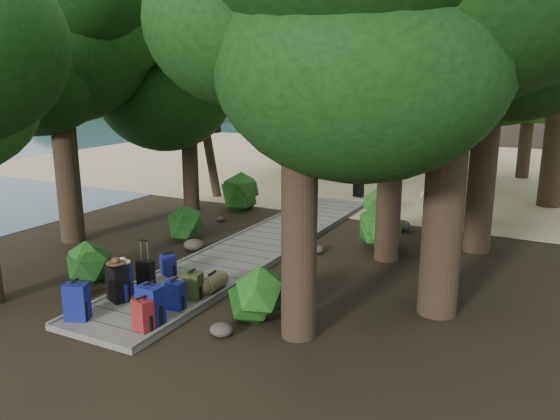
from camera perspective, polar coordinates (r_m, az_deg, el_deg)
The scene contains 49 objects.
ground at distance 13.67m, azimuth -4.21°, elevation -5.07°, with size 120.00×120.00×0.00m, color black.
sand_beach at distance 28.21m, azimuth 12.96°, elevation 4.37°, with size 40.00×22.00×0.02m, color #CAB089.
water_bay at distance 53.13m, azimuth -20.07°, elevation 8.08°, with size 50.00×60.00×0.02m, color #2B485A.
distant_hill at distance 75.46m, azimuth -11.38°, elevation 10.02°, with size 32.00×16.00×12.00m, color black.
boardwalk at distance 14.47m, azimuth -2.16°, elevation -3.72°, with size 2.00×12.00×0.12m, color slate.
backpack_left_a at distance 10.57m, azimuth -20.48°, elevation -8.79°, with size 0.40×0.28×0.76m, color navy, non-canonical shape.
backpack_left_b at distance 11.19m, azimuth -16.63°, elevation -7.15°, with size 0.43×0.30×0.79m, color black, non-canonical shape.
backpack_left_c at distance 11.41m, azimuth -16.24°, elevation -6.97°, with size 0.37×0.27×0.69m, color navy, non-canonical shape.
backpack_left_d at distance 12.38m, azimuth -11.62°, elevation -5.50°, with size 0.33×0.24×0.51m, color navy, non-canonical shape.
backpack_right_a at distance 9.86m, azimuth -14.14°, elevation -10.41°, with size 0.34×0.24×0.61m, color maroon, non-canonical shape.
backpack_right_b at distance 10.01m, azimuth -13.37°, elevation -9.43°, with size 0.44×0.31×0.79m, color navy, non-canonical shape.
backpack_right_c at distance 10.57m, azimuth -10.95°, elevation -8.59°, with size 0.35×0.25×0.60m, color navy, non-canonical shape.
backpack_right_d at distance 11.00m, azimuth -9.16°, elevation -7.66°, with size 0.38×0.27×0.58m, color #38441A, non-canonical shape.
duffel_right_khaki at distance 11.36m, azimuth -7.07°, elevation -7.50°, with size 0.36×0.54×0.36m, color brown, non-canonical shape.
suitcase_on_boardwalk at distance 11.81m, azimuth -13.86°, elevation -6.46°, with size 0.36×0.20×0.56m, color black, non-canonical shape.
lone_suitcase_on_sand at distance 20.74m, azimuth 8.20°, elevation 2.18°, with size 0.37×0.21×0.58m, color black, non-canonical shape.
hat_brown at distance 10.99m, azimuth -16.78°, elevation -5.05°, with size 0.38×0.38×0.11m, color #51351E, non-canonical shape.
hat_white at distance 11.30m, azimuth -16.17°, elevation -5.01°, with size 0.32×0.32×0.11m, color silver, non-canonical shape.
kayak at distance 23.03m, azimuth 1.59°, elevation 3.11°, with size 0.68×3.09×0.31m, color #AA370E.
sun_lounger at distance 21.46m, azimuth 15.43°, elevation 2.16°, with size 0.54×1.68×0.54m, color silver, non-canonical shape.
tree_right_a at distance 8.75m, azimuth 2.16°, elevation 13.36°, with size 5.20×5.20×8.67m, color black, non-canonical shape.
tree_right_b at distance 10.19m, azimuth 18.02°, elevation 18.03°, with size 5.90×5.90×10.53m, color black, non-canonical shape.
tree_right_c at distance 13.16m, azimuth 11.87°, elevation 12.93°, with size 4.95×4.95×8.56m, color black, non-canonical shape.
tree_right_d at distance 14.50m, azimuth 21.32°, elevation 14.66°, with size 5.30×5.30×9.72m, color black, non-canonical shape.
tree_right_e at distance 17.99m, azimuth 20.95°, elevation 12.48°, with size 4.77×4.77×8.58m, color black, non-canonical shape.
tree_left_b at distance 15.57m, azimuth -22.19°, elevation 13.36°, with size 5.07×5.07×9.13m, color black, non-canonical shape.
tree_left_c at distance 18.19m, azimuth -9.65°, elevation 11.69°, with size 4.39×4.39×7.64m, color black, non-canonical shape.
tree_back_a at distance 27.78m, azimuth 10.99°, elevation 14.02°, with size 5.42×5.42×9.38m, color black, non-canonical shape.
tree_back_b at distance 26.96m, azimuth 16.63°, elevation 15.77°, with size 6.32×6.32×11.29m, color black, non-canonical shape.
tree_back_c at distance 26.56m, azimuth 24.76°, elevation 11.56°, with size 4.43×4.43×7.97m, color black, non-canonical shape.
tree_back_d at distance 27.97m, azimuth 1.75°, elevation 12.71°, with size 4.72×4.72×7.87m, color black, non-canonical shape.
palm_right_a at distance 17.93m, azimuth 16.93°, elevation 12.14°, with size 4.80×4.80×8.18m, color #143D11, non-canonical shape.
palm_right_b at distance 22.36m, azimuth 22.05°, elevation 12.63°, with size 4.52×4.52×8.73m, color #143D11, non-canonical shape.
palm_right_c at distance 23.24m, azimuth 17.20°, elevation 11.80°, with size 4.87×4.87×7.75m, color #143D11, non-canonical shape.
palm_left_a at distance 20.47m, azimuth -7.58°, elevation 11.46°, with size 4.58×4.58×7.29m, color #143D11, non-canonical shape.
rock_left_a at distance 11.89m, azimuth -20.71°, elevation -8.33°, with size 0.39×0.35×0.21m, color #4C473F, non-canonical shape.
rock_left_b at distance 13.89m, azimuth -18.53°, elevation -5.02°, with size 0.37×0.33×0.20m, color #4C473F, non-canonical shape.
rock_left_c at distance 14.39m, azimuth -9.00°, elevation -3.62°, with size 0.54×0.49×0.30m, color #4C473F, non-canonical shape.
rock_left_d at distance 17.20m, azimuth -6.22°, elevation -0.93°, with size 0.27×0.24×0.15m, color #4C473F, non-canonical shape.
rock_right_a at distance 9.76m, azimuth -6.16°, elevation -12.33°, with size 0.42×0.37×0.23m, color #4C473F, non-canonical shape.
rock_right_b at distance 11.28m, azimuth 1.79°, elevation -8.50°, with size 0.46×0.41×0.25m, color #4C473F, non-canonical shape.
rock_right_c at distance 14.07m, azimuth 3.92°, elevation -4.09°, with size 0.37×0.33×0.20m, color #4C473F, non-canonical shape.
rock_right_d at distance 16.44m, azimuth 12.47°, elevation -1.56°, with size 0.58×0.53×0.32m, color #4C473F, non-canonical shape.
shrub_left_a at distance 12.53m, azimuth -19.51°, elevation -5.24°, with size 1.09×1.09×0.98m, color #164B17, non-canonical shape.
shrub_left_b at distance 15.31m, azimuth -9.79°, elevation -1.41°, with size 1.01×1.01×0.91m, color #164B17, non-canonical shape.
shrub_left_c at distance 18.78m, azimuth -4.21°, elevation 2.02°, with size 1.36×1.36×1.22m, color #164B17, non-canonical shape.
shrub_right_a at distance 10.17m, azimuth -1.77°, elevation -8.89°, with size 1.06×1.06×0.96m, color #164B17, non-canonical shape.
shrub_right_b at distance 14.54m, azimuth 10.45°, elevation -1.76°, with size 1.27×1.27×1.15m, color #164B17, non-canonical shape.
shrub_right_c at distance 17.92m, azimuth 9.99°, elevation 0.63°, with size 0.91×0.91×0.82m, color #164B17, non-canonical shape.
Camera 1 is at (6.79, -11.04, 4.37)m, focal length 35.00 mm.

